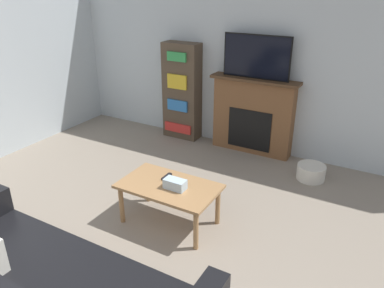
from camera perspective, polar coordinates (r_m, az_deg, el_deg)
The scene contains 8 objects.
wall_back at distance 5.47m, azimuth 8.67°, elevation 12.90°, with size 6.76×0.06×2.70m.
fireplace at distance 5.49m, azimuth 9.25°, elevation 4.32°, with size 1.26×0.28×1.11m.
tv at distance 5.25m, azimuth 9.79°, elevation 12.96°, with size 0.95×0.03×0.59m.
coffee_table at distance 3.86m, azimuth -3.52°, elevation -7.01°, with size 1.01×0.59×0.46m.
tissue_box at distance 3.74m, azimuth -2.60°, elevation -6.12°, with size 0.22×0.12×0.10m.
remote_control at distance 3.96m, azimuth -3.89°, elevation -4.97°, with size 0.04×0.15×0.02m.
bookshelf at distance 5.90m, azimuth -1.56°, elevation 7.98°, with size 0.58×0.29×1.50m.
storage_basket at distance 5.05m, azimuth 17.67°, elevation -4.11°, with size 0.36×0.36×0.19m.
Camera 1 is at (1.91, -0.61, 2.39)m, focal length 35.00 mm.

